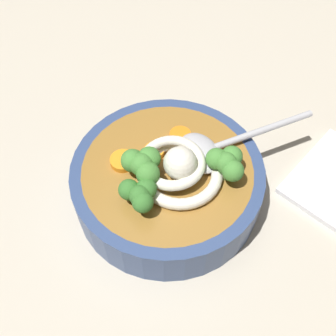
# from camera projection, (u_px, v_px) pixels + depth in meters

# --- Properties ---
(table_slab) EXTENTS (1.20, 1.20, 0.04)m
(table_slab) POSITION_uv_depth(u_px,v_px,m) (172.00, 205.00, 0.52)
(table_slab) COLOR #BCB29E
(table_slab) RESTS_ON ground
(soup_bowl) EXTENTS (0.22, 0.22, 0.05)m
(soup_bowl) POSITION_uv_depth(u_px,v_px,m) (168.00, 181.00, 0.48)
(soup_bowl) COLOR #334775
(soup_bowl) RESTS_ON table_slab
(noodle_pile) EXTENTS (0.10, 0.10, 0.04)m
(noodle_pile) POSITION_uv_depth(u_px,v_px,m) (177.00, 170.00, 0.44)
(noodle_pile) COLOR silver
(noodle_pile) RESTS_ON soup_bowl
(soup_spoon) EXTENTS (0.12, 0.17, 0.02)m
(soup_spoon) POSITION_uv_depth(u_px,v_px,m) (210.00, 149.00, 0.47)
(soup_spoon) COLOR #B7B7BC
(soup_spoon) RESTS_ON soup_bowl
(broccoli_floret_front) EXTENTS (0.04, 0.04, 0.03)m
(broccoli_floret_front) POSITION_uv_depth(u_px,v_px,m) (138.00, 194.00, 0.41)
(broccoli_floret_front) COLOR #7A9E60
(broccoli_floret_front) RESTS_ON soup_bowl
(broccoli_floret_right) EXTENTS (0.05, 0.04, 0.04)m
(broccoli_floret_right) POSITION_uv_depth(u_px,v_px,m) (227.00, 162.00, 0.44)
(broccoli_floret_right) COLOR #7A9E60
(broccoli_floret_right) RESTS_ON soup_bowl
(broccoli_floret_near_spoon) EXTENTS (0.05, 0.04, 0.04)m
(broccoli_floret_near_spoon) POSITION_uv_depth(u_px,v_px,m) (143.00, 165.00, 0.43)
(broccoli_floret_near_spoon) COLOR #7A9E60
(broccoli_floret_near_spoon) RESTS_ON soup_bowl
(carrot_slice_rear) EXTENTS (0.03, 0.03, 0.01)m
(carrot_slice_rear) POSITION_uv_depth(u_px,v_px,m) (123.00, 161.00, 0.46)
(carrot_slice_rear) COLOR orange
(carrot_slice_rear) RESTS_ON soup_bowl
(carrot_slice_beside_chili) EXTENTS (0.03, 0.03, 0.01)m
(carrot_slice_beside_chili) POSITION_uv_depth(u_px,v_px,m) (180.00, 136.00, 0.48)
(carrot_slice_beside_chili) COLOR orange
(carrot_slice_beside_chili) RESTS_ON soup_bowl
(carrot_slice_center) EXTENTS (0.02, 0.02, 0.01)m
(carrot_slice_center) POSITION_uv_depth(u_px,v_px,m) (154.00, 151.00, 0.47)
(carrot_slice_center) COLOR orange
(carrot_slice_center) RESTS_ON soup_bowl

